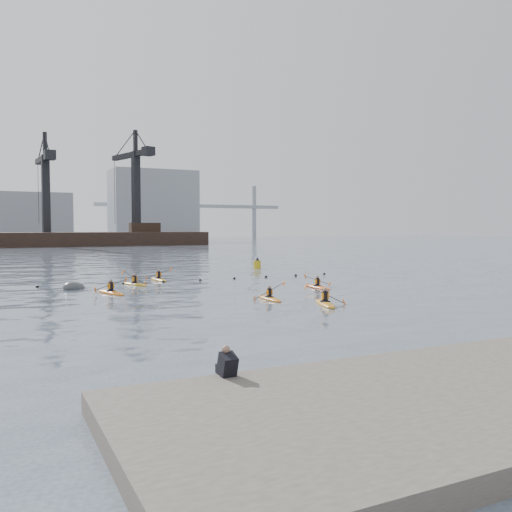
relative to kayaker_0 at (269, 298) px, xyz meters
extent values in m
plane|color=#3D4659|center=(-3.80, -9.88, -0.09)|extent=(400.00, 400.00, 0.00)
cube|color=#4C443D|center=(-3.80, -18.88, -0.09)|extent=(18.00, 7.00, 1.00)
cube|color=black|center=(-9.30, -15.68, 0.69)|extent=(0.38, 0.60, 0.67)
cube|color=black|center=(-9.30, -15.46, 0.53)|extent=(0.34, 0.40, 0.24)
sphere|color=#8C6651|center=(-9.30, -15.58, 1.07)|extent=(0.21, 0.21, 0.21)
sphere|color=black|center=(-11.80, 12.83, -0.06)|extent=(0.24, 0.24, 0.24)
sphere|color=black|center=(-8.80, 12.70, -0.06)|extent=(0.24, 0.24, 0.24)
sphere|color=black|center=(-5.80, 12.53, -0.06)|extent=(0.24, 0.24, 0.24)
sphere|color=black|center=(-2.80, 12.40, -0.06)|extent=(0.24, 0.24, 0.24)
sphere|color=black|center=(0.20, 12.37, -0.06)|extent=(0.24, 0.24, 0.24)
sphere|color=black|center=(3.20, 12.46, -0.06)|extent=(0.24, 0.24, 0.24)
sphere|color=black|center=(6.20, 12.62, -0.06)|extent=(0.24, 0.24, 0.24)
sphere|color=black|center=(9.20, 12.78, -0.06)|extent=(0.24, 0.24, 0.24)
sphere|color=black|center=(12.20, 12.86, -0.06)|extent=(0.24, 0.24, 0.24)
cube|color=black|center=(-3.80, 100.12, 0.76)|extent=(72.00, 12.00, 4.50)
cube|color=black|center=(18.20, 100.12, 4.11)|extent=(7.00, 3.00, 2.20)
cube|color=black|center=(-3.80, 100.12, 11.51)|extent=(1.73, 1.73, 17.00)
cube|color=black|center=(-4.00, 102.36, 19.41)|extent=(2.50, 15.05, 1.20)
cube|color=black|center=(-3.34, 94.89, 19.41)|extent=(2.42, 2.78, 2.00)
cube|color=black|center=(-3.80, 100.12, 22.51)|extent=(0.87, 0.87, 5.00)
cube|color=black|center=(16.20, 100.12, 12.51)|extent=(1.96, 1.96, 19.00)
cube|color=black|center=(15.54, 102.58, 21.41)|extent=(5.56, 16.73, 1.20)
cube|color=black|center=(17.74, 94.37, 21.41)|extent=(2.80, 3.08, 2.00)
cube|color=black|center=(16.20, 100.12, 24.51)|extent=(0.98, 0.98, 5.00)
cube|color=gray|center=(-8.80, 140.12, 6.91)|extent=(30.00, 14.00, 14.00)
cube|color=gray|center=(31.20, 140.12, 10.91)|extent=(26.00, 14.00, 22.00)
cube|color=gray|center=(51.20, 160.12, 11.91)|extent=(70.00, 2.00, 1.20)
cylinder|color=gray|center=(26.20, 160.12, 9.91)|extent=(1.60, 1.60, 20.00)
cylinder|color=gray|center=(76.20, 160.12, 9.91)|extent=(1.60, 1.60, 20.00)
ellipsoid|color=#C36A12|center=(0.00, 0.00, -0.05)|extent=(0.72, 2.95, 0.29)
cylinder|color=black|center=(0.00, 0.00, 0.07)|extent=(0.57, 0.57, 0.05)
cylinder|color=black|center=(0.00, 0.00, 0.32)|extent=(0.27, 0.27, 0.48)
cube|color=orange|center=(0.00, 0.00, 0.34)|extent=(0.34, 0.22, 0.31)
sphere|color=#8C6651|center=(0.00, 0.00, 0.64)|extent=(0.19, 0.19, 0.19)
cylinder|color=black|center=(0.00, 0.00, 0.41)|extent=(1.83, 0.12, 0.89)
cube|color=#D85914|center=(-0.93, 0.04, 0.01)|extent=(0.18, 0.14, 0.30)
cube|color=#D85914|center=(0.93, -0.04, 0.81)|extent=(0.18, 0.14, 0.30)
ellipsoid|color=orange|center=(1.76, -3.25, -0.05)|extent=(1.72, 3.38, 0.33)
cylinder|color=black|center=(1.76, -3.25, 0.09)|extent=(0.80, 0.80, 0.06)
cylinder|color=black|center=(1.76, -3.25, 0.38)|extent=(0.31, 0.31, 0.54)
cube|color=orange|center=(1.76, -3.25, 0.40)|extent=(0.43, 0.34, 0.36)
sphere|color=#8C6651|center=(1.76, -3.25, 0.75)|extent=(0.22, 0.22, 0.22)
cylinder|color=black|center=(1.76, -3.25, 0.49)|extent=(1.99, 0.71, 1.03)
cube|color=#D85914|center=(0.75, -2.90, 0.95)|extent=(0.24, 0.20, 0.34)
cube|color=#D85914|center=(2.77, -3.59, 0.02)|extent=(0.24, 0.20, 0.34)
ellipsoid|color=orange|center=(-7.81, 6.99, -0.05)|extent=(1.51, 3.35, 0.33)
cylinder|color=black|center=(-7.81, 6.99, 0.09)|extent=(0.76, 0.76, 0.06)
cylinder|color=black|center=(-7.81, 6.99, 0.37)|extent=(0.31, 0.31, 0.53)
cube|color=orange|center=(-7.81, 6.99, 0.39)|extent=(0.42, 0.32, 0.35)
sphere|color=#8C6651|center=(-7.81, 6.99, 0.73)|extent=(0.22, 0.22, 0.22)
cylinder|color=black|center=(-7.81, 6.99, 0.48)|extent=(2.13, 0.62, 0.59)
cube|color=#D85914|center=(-8.82, 6.71, 0.22)|extent=(0.17, 0.17, 0.35)
cube|color=#D85914|center=(-6.80, 7.26, 0.73)|extent=(0.17, 0.17, 0.35)
ellipsoid|color=#C28F16|center=(-5.24, 11.40, -0.05)|extent=(1.60, 3.07, 0.30)
cylinder|color=black|center=(-5.24, 11.40, 0.07)|extent=(0.73, 0.73, 0.06)
cylinder|color=black|center=(-5.24, 11.40, 0.34)|extent=(0.28, 0.28, 0.49)
cube|color=orange|center=(-5.24, 11.40, 0.36)|extent=(0.39, 0.31, 0.32)
sphere|color=#8C6651|center=(-5.24, 11.40, 0.67)|extent=(0.20, 0.20, 0.20)
cylinder|color=black|center=(-5.24, 11.40, 0.43)|extent=(1.72, 0.65, 1.10)
cube|color=#D85914|center=(-6.15, 11.07, 0.93)|extent=(0.24, 0.19, 0.30)
cube|color=#D85914|center=(-4.33, 11.73, -0.06)|extent=(0.24, 0.19, 0.30)
ellipsoid|color=#E45B15|center=(5.79, 3.88, -0.05)|extent=(0.71, 3.11, 0.31)
cylinder|color=black|center=(5.79, 3.88, 0.07)|extent=(0.60, 0.60, 0.06)
cylinder|color=black|center=(5.79, 3.88, 0.35)|extent=(0.29, 0.29, 0.50)
cube|color=orange|center=(5.79, 3.88, 0.36)|extent=(0.35, 0.22, 0.33)
sphere|color=#8C6651|center=(5.79, 3.88, 0.68)|extent=(0.20, 0.20, 0.20)
cylinder|color=black|center=(5.79, 3.88, 0.44)|extent=(2.02, 0.10, 0.71)
cube|color=#D85914|center=(6.77, 3.85, 0.13)|extent=(0.15, 0.14, 0.33)
cube|color=#D85914|center=(4.80, 3.91, 0.76)|extent=(0.15, 0.14, 0.33)
ellipsoid|color=orange|center=(-2.71, 13.98, -0.05)|extent=(0.85, 3.22, 0.32)
cylinder|color=black|center=(-2.71, 13.98, 0.08)|extent=(0.64, 0.64, 0.06)
cylinder|color=black|center=(-2.71, 13.98, 0.36)|extent=(0.30, 0.30, 0.52)
cube|color=orange|center=(-2.71, 13.98, 0.38)|extent=(0.37, 0.24, 0.34)
sphere|color=#8C6651|center=(-2.71, 13.98, 0.71)|extent=(0.21, 0.21, 0.21)
cylinder|color=black|center=(-2.71, 13.98, 0.46)|extent=(2.09, 0.18, 0.71)
cube|color=#D85914|center=(-3.73, 13.91, 0.15)|extent=(0.16, 0.15, 0.34)
cube|color=#D85914|center=(-1.70, 14.05, 0.77)|extent=(0.16, 0.15, 0.34)
ellipsoid|color=#414447|center=(-9.55, 10.80, -0.09)|extent=(2.35, 2.32, 1.37)
cylinder|color=gold|center=(9.83, 21.72, 0.23)|extent=(0.75, 0.75, 0.96)
cone|color=black|center=(9.83, 21.72, 0.92)|extent=(0.47, 0.47, 0.37)
camera|label=1|loc=(-14.52, -28.06, 4.15)|focal=38.00mm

